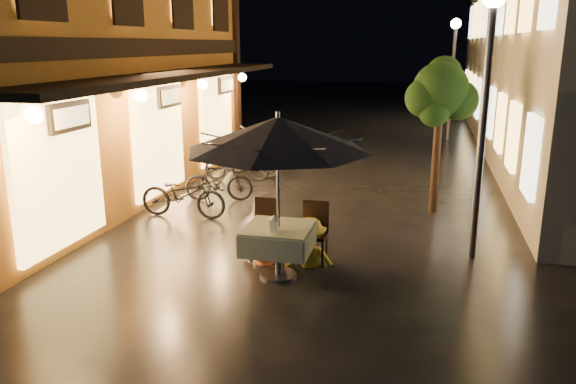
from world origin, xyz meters
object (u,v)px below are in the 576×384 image
(streetlamp_near, at_px, (487,75))
(person_yellow, at_px, (309,219))
(cafe_table, at_px, (278,239))
(table_lantern, at_px, (274,222))
(patio_umbrella, at_px, (278,134))
(person_orange, at_px, (262,220))
(bicycle_0, at_px, (183,195))

(streetlamp_near, xyz_separation_m, person_yellow, (-2.52, -0.89, -2.18))
(cafe_table, height_order, person_yellow, person_yellow)
(streetlamp_near, xyz_separation_m, table_lantern, (-2.87, -1.70, -2.00))
(streetlamp_near, height_order, table_lantern, streetlamp_near)
(patio_umbrella, xyz_separation_m, person_yellow, (0.35, 0.57, -1.41))
(person_yellow, bearing_deg, person_orange, -16.61)
(patio_umbrella, bearing_deg, cafe_table, 90.00)
(streetlamp_near, bearing_deg, bicycle_0, 170.06)
(cafe_table, height_order, table_lantern, table_lantern)
(person_yellow, xyz_separation_m, bicycle_0, (-2.94, 1.85, -0.27))
(cafe_table, relative_size, patio_umbrella, 0.37)
(table_lantern, xyz_separation_m, person_orange, (-0.42, 0.79, -0.24))
(streetlamp_near, distance_m, person_orange, 4.08)
(cafe_table, xyz_separation_m, table_lantern, (0.00, -0.23, 0.33))
(streetlamp_near, height_order, person_yellow, streetlamp_near)
(table_lantern, height_order, bicycle_0, table_lantern)
(cafe_table, relative_size, person_yellow, 0.67)
(cafe_table, height_order, patio_umbrella, patio_umbrella)
(cafe_table, xyz_separation_m, patio_umbrella, (0.00, -0.00, 1.56))
(cafe_table, bearing_deg, table_lantern, -90.00)
(person_yellow, distance_m, bicycle_0, 3.49)
(cafe_table, bearing_deg, streetlamp_near, 27.06)
(streetlamp_near, xyz_separation_m, person_orange, (-3.29, -0.91, -2.24))
(table_lantern, distance_m, person_orange, 0.93)
(streetlamp_near, xyz_separation_m, cafe_table, (-2.87, -1.47, -2.33))
(person_orange, height_order, bicycle_0, person_orange)
(bicycle_0, bearing_deg, table_lantern, -135.97)
(person_yellow, bearing_deg, streetlamp_near, -178.30)
(streetlamp_near, bearing_deg, person_yellow, -160.49)
(table_lantern, relative_size, bicycle_0, 0.14)
(cafe_table, relative_size, bicycle_0, 0.56)
(cafe_table, distance_m, patio_umbrella, 1.56)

